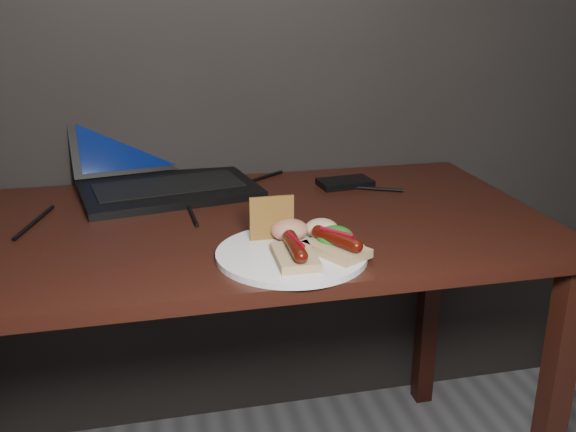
# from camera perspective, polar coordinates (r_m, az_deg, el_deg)

# --- Properties ---
(desk) EXTENTS (1.40, 0.70, 0.75)m
(desk) POSITION_cam_1_polar(r_m,az_deg,el_deg) (1.40, -6.08, -3.90)
(desk) COLOR #34140D
(desk) RESTS_ON ground
(laptop) EXTENTS (0.46, 0.43, 0.25)m
(laptop) POSITION_cam_1_polar(r_m,az_deg,el_deg) (1.62, -11.16, 4.35)
(laptop) COLOR black
(laptop) RESTS_ON desk
(hard_drive) EXTENTS (0.14, 0.09, 0.02)m
(hard_drive) POSITION_cam_1_polar(r_m,az_deg,el_deg) (1.61, 5.09, 2.96)
(hard_drive) COLOR black
(hard_drive) RESTS_ON desk
(desk_cables) EXTENTS (0.87, 0.37, 0.01)m
(desk_cables) POSITION_cam_1_polar(r_m,az_deg,el_deg) (1.50, -6.98, 1.47)
(desk_cables) COLOR black
(desk_cables) RESTS_ON desk
(plate) EXTENTS (0.28, 0.28, 0.01)m
(plate) POSITION_cam_1_polar(r_m,az_deg,el_deg) (1.18, 0.32, -3.42)
(plate) COLOR white
(plate) RESTS_ON desk
(bread_sausage_center) EXTENTS (0.07, 0.12, 0.04)m
(bread_sausage_center) POSITION_cam_1_polar(r_m,az_deg,el_deg) (1.13, 0.63, -3.23)
(bread_sausage_center) COLOR #CFBA7A
(bread_sausage_center) RESTS_ON plate
(bread_sausage_right) EXTENTS (0.12, 0.13, 0.04)m
(bread_sausage_right) POSITION_cam_1_polar(r_m,az_deg,el_deg) (1.16, 4.34, -2.56)
(bread_sausage_right) COLOR #CFBA7A
(bread_sausage_right) RESTS_ON plate
(crispbread) EXTENTS (0.08, 0.01, 0.08)m
(crispbread) POSITION_cam_1_polar(r_m,az_deg,el_deg) (1.22, -1.45, -0.16)
(crispbread) COLOR #AC762F
(crispbread) RESTS_ON plate
(salad_greens) EXTENTS (0.07, 0.07, 0.04)m
(salad_greens) POSITION_cam_1_polar(r_m,az_deg,el_deg) (1.19, 4.20, -1.87)
(salad_greens) COLOR #115615
(salad_greens) RESTS_ON plate
(salsa_mound) EXTENTS (0.07, 0.07, 0.04)m
(salsa_mound) POSITION_cam_1_polar(r_m,az_deg,el_deg) (1.22, 0.14, -1.24)
(salsa_mound) COLOR #A71B10
(salsa_mound) RESTS_ON plate
(coleslaw_mound) EXTENTS (0.06, 0.06, 0.04)m
(coleslaw_mound) POSITION_cam_1_polar(r_m,az_deg,el_deg) (1.24, 2.99, -1.09)
(coleslaw_mound) COLOR beige
(coleslaw_mound) RESTS_ON plate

